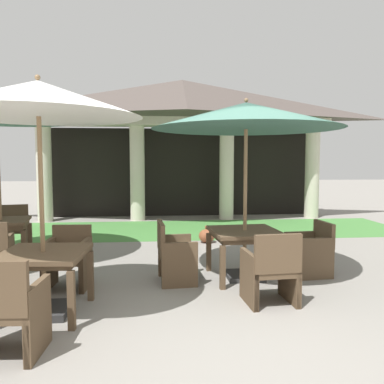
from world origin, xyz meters
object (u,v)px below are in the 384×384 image
patio_chair_mid_left_south (6,311)px  terracotta_urn (207,236)px  patio_chair_mid_left_north (68,259)px  patio_umbrella_near_foreground (246,117)px  patio_chair_near_foreground_west (174,253)px  patio_chair_near_foreground_east (310,249)px  patio_chair_near_foreground_south (271,271)px  patio_umbrella_mid_left (38,101)px  patio_table_mid_right (1,226)px  patio_chair_mid_right_north (11,230)px  patio_table_mid_left (43,260)px  patio_table_near_foreground (245,236)px

patio_chair_mid_left_south → terracotta_urn: bearing=65.9°
patio_chair_mid_left_north → patio_chair_mid_left_south: size_ratio=0.90×
patio_umbrella_near_foreground → terracotta_urn: patio_umbrella_near_foreground is taller
patio_chair_near_foreground_west → patio_chair_near_foreground_east: patio_chair_near_foreground_west is taller
patio_chair_near_foreground_south → patio_chair_near_foreground_west: bearing=135.0°
patio_chair_near_foreground_east → patio_umbrella_mid_left: 4.26m
patio_chair_near_foreground_south → patio_chair_mid_left_south: patio_chair_mid_left_south is taller
patio_table_mid_right → patio_chair_mid_right_north: patio_chair_mid_right_north is taller
patio_umbrella_near_foreground → patio_table_mid_left: bearing=-156.2°
patio_umbrella_mid_left → patio_chair_mid_right_north: size_ratio=3.10×
patio_chair_mid_left_north → patio_umbrella_mid_left: bearing=90.0°
patio_chair_mid_left_north → patio_table_mid_left: bearing=90.0°
patio_table_mid_left → patio_chair_mid_left_south: (-0.05, -0.94, -0.21)m
patio_chair_near_foreground_west → patio_table_near_foreground: bearing=90.0°
patio_chair_near_foreground_south → patio_table_mid_right: patio_chair_near_foreground_south is taller
patio_umbrella_near_foreground → patio_chair_near_foreground_south: (0.08, -1.04, -1.94)m
patio_table_mid_right → terracotta_urn: (3.70, 1.17, -0.47)m
patio_table_near_foreground → patio_chair_near_foreground_south: size_ratio=1.16×
patio_chair_near_foreground_west → patio_chair_near_foreground_south: bearing=45.0°
patio_chair_mid_right_north → patio_chair_mid_left_south: bearing=98.7°
patio_table_mid_left → terracotta_urn: patio_table_mid_left is taller
patio_table_near_foreground → patio_chair_near_foreground_east: (1.03, 0.08, -0.23)m
patio_table_near_foreground → patio_chair_mid_left_north: 2.51m
patio_chair_near_foreground_west → patio_chair_mid_left_south: (-1.56, -1.98, 0.01)m
patio_umbrella_near_foreground → patio_table_mid_left: 3.27m
patio_chair_near_foreground_west → patio_table_mid_left: (-1.51, -1.04, 0.22)m
patio_umbrella_mid_left → patio_chair_mid_left_north: (0.05, 0.93, -1.96)m
patio_chair_near_foreground_south → terracotta_urn: size_ratio=2.42×
patio_chair_near_foreground_west → patio_chair_mid_left_north: (-1.45, -0.11, -0.01)m
patio_chair_near_foreground_west → patio_chair_mid_left_north: bearing=-89.9°
patio_chair_mid_left_south → patio_umbrella_near_foreground: bearing=41.8°
patio_chair_near_foreground_east → patio_chair_mid_right_north: 5.57m
patio_umbrella_mid_left → patio_chair_mid_right_north: (-1.57, 3.32, -1.97)m
patio_table_mid_left → terracotta_urn: 4.30m
patio_chair_mid_left_north → terracotta_urn: size_ratio=2.24×
patio_umbrella_near_foreground → patio_chair_mid_left_south: bearing=-141.6°
patio_chair_near_foreground_east → patio_chair_mid_left_south: 4.21m
patio_chair_mid_right_north → patio_umbrella_near_foreground: bearing=141.0°
patio_table_near_foreground → patio_table_mid_right: 4.15m
patio_table_near_foreground → patio_chair_near_foreground_south: patio_chair_near_foreground_south is taller
patio_table_near_foreground → patio_chair_mid_left_north: size_ratio=1.25×
patio_chair_near_foreground_east → patio_table_near_foreground: bearing=90.0°
patio_table_near_foreground → patio_umbrella_near_foreground: size_ratio=0.38×
patio_chair_mid_left_south → patio_table_mid_right: 3.62m
patio_chair_near_foreground_south → patio_chair_mid_left_south: bearing=-163.4°
patio_chair_near_foreground_east → patio_table_mid_left: bearing=104.2°
patio_umbrella_mid_left → patio_umbrella_near_foreground: bearing=23.8°
patio_table_mid_right → patio_chair_mid_right_north: (-0.17, 0.90, -0.22)m
patio_chair_near_foreground_west → patio_chair_mid_right_north: patio_chair_near_foreground_west is taller
patio_table_near_foreground → patio_chair_mid_right_north: bearing=151.9°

